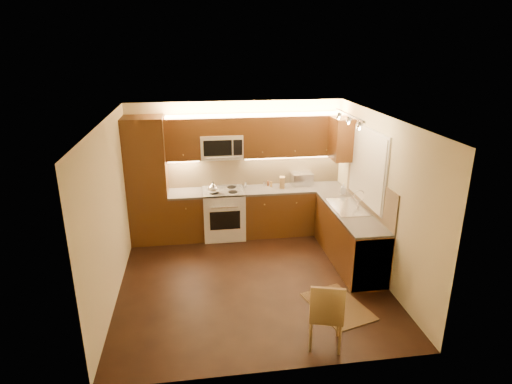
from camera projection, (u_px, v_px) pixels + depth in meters
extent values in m
cube|color=black|center=(252.00, 279.00, 6.72)|extent=(4.00, 4.00, 0.01)
cube|color=beige|center=(251.00, 120.00, 5.90)|extent=(4.00, 4.00, 0.01)
cube|color=beige|center=(237.00, 167.00, 8.18)|extent=(4.00, 0.01, 2.50)
cube|color=beige|center=(277.00, 273.00, 4.44)|extent=(4.00, 0.01, 2.50)
cube|color=beige|center=(110.00, 212.00, 6.04)|extent=(0.01, 4.00, 2.50)
cube|color=beige|center=(381.00, 198.00, 6.58)|extent=(0.01, 4.00, 2.50)
cube|color=#4D2C10|center=(147.00, 181.00, 7.70)|extent=(0.70, 0.60, 2.30)
cube|color=#4D2C10|center=(187.00, 216.00, 8.03)|extent=(0.62, 0.60, 0.86)
cube|color=#3C3836|center=(185.00, 194.00, 7.88)|extent=(0.62, 0.60, 0.04)
cube|color=#4D2C10|center=(293.00, 210.00, 8.31)|extent=(1.92, 0.60, 0.86)
cube|color=#3C3836|center=(294.00, 188.00, 8.16)|extent=(1.92, 0.60, 0.04)
cube|color=#4D2C10|center=(349.00, 237.00, 7.18)|extent=(0.60, 2.00, 0.86)
cube|color=#3C3836|center=(351.00, 212.00, 7.04)|extent=(0.60, 2.00, 0.04)
cube|color=silver|center=(365.00, 256.00, 6.53)|extent=(0.58, 0.60, 0.84)
cube|color=tan|center=(255.00, 169.00, 8.23)|extent=(3.30, 0.02, 0.60)
cube|color=tan|center=(370.00, 193.00, 6.97)|extent=(0.02, 2.00, 0.60)
cube|color=#4D2C10|center=(183.00, 139.00, 7.67)|extent=(0.62, 0.35, 0.75)
cube|color=#4D2C10|center=(294.00, 135.00, 7.95)|extent=(1.92, 0.35, 0.75)
cube|color=#4D2C10|center=(221.00, 125.00, 7.69)|extent=(0.76, 0.35, 0.31)
cube|color=#4D2C10|center=(342.00, 139.00, 7.66)|extent=(0.35, 0.50, 0.75)
cube|color=silver|center=(368.00, 166.00, 6.98)|extent=(0.03, 1.44, 1.24)
cube|color=silver|center=(367.00, 166.00, 6.97)|extent=(0.02, 1.36, 1.16)
cube|color=silver|center=(349.00, 115.00, 6.49)|extent=(0.04, 1.20, 0.03)
cube|color=silver|center=(302.00, 179.00, 8.27)|extent=(0.41, 0.32, 0.24)
cube|color=olive|center=(282.00, 182.00, 8.11)|extent=(0.13, 0.17, 0.21)
cylinder|color=silver|center=(246.00, 185.00, 8.13)|extent=(0.04, 0.04, 0.11)
cylinder|color=brown|center=(268.00, 184.00, 8.22)|extent=(0.06, 0.06, 0.10)
cylinder|color=silver|center=(264.00, 184.00, 8.22)|extent=(0.05, 0.05, 0.09)
cylinder|color=olive|center=(271.00, 184.00, 8.18)|extent=(0.05, 0.05, 0.10)
imported|color=silver|center=(343.00, 189.00, 7.79)|extent=(0.11, 0.11, 0.20)
cube|color=black|center=(338.00, 306.00, 6.03)|extent=(0.91, 1.13, 0.01)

